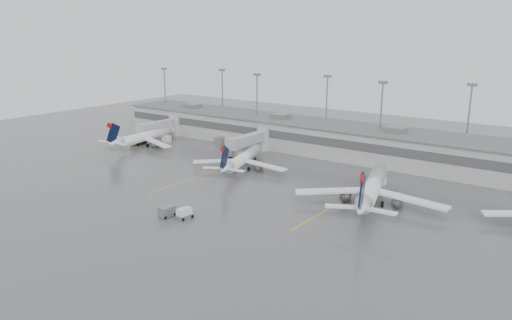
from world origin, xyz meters
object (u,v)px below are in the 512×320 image
Objects in this scene: jet_far_left at (144,137)px; jet_mid_left at (242,159)px; baggage_tug at (184,215)px; jet_mid_right at (372,188)px.

jet_far_left is 39.34m from jet_mid_left.
jet_mid_left reaches higher than baggage_tug.
jet_far_left is 61.86m from baggage_tug.
jet_mid_right is 36.48m from baggage_tug.
jet_mid_left is 34.21m from baggage_tug.
jet_mid_right reaches higher than jet_mid_left.
jet_far_left is 1.06× the size of jet_mid_left.
jet_mid_right is 10.02× the size of baggage_tug.
jet_far_left is at bearing 158.49° from jet_mid_left.
baggage_tug is at bearing -87.14° from jet_mid_left.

